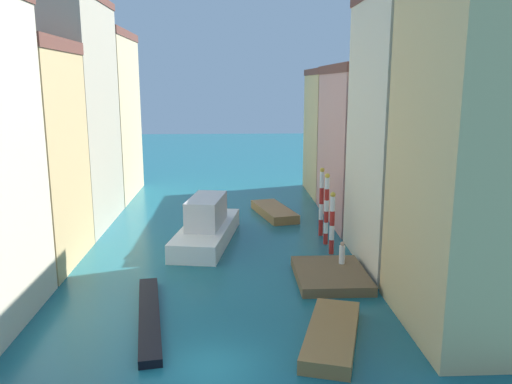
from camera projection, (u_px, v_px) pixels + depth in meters
ground_plane at (221, 218)px, 45.26m from camera, size 154.00×154.00×0.00m
building_left_1 at (15, 155)px, 32.33m from camera, size 7.04×8.34×14.22m
building_left_2 at (62, 114)px, 41.32m from camera, size 7.04×11.05×18.29m
building_left_3 at (97, 116)px, 52.41m from camera, size 7.04×11.09×16.63m
building_right_0 at (495, 105)px, 22.91m from camera, size 7.04×8.72×21.16m
building_right_1 at (418, 130)px, 32.42m from camera, size 7.04×9.32×17.33m
building_right_2 at (370, 144)px, 43.55m from camera, size 7.04×11.91×13.05m
building_right_3 at (342, 132)px, 54.13m from camera, size 7.04×9.48×12.99m
waterfront_dock at (331, 275)px, 30.94m from camera, size 4.16×5.52×0.57m
person_on_dock at (342, 253)px, 31.99m from camera, size 0.36×0.36×1.41m
mooring_pole_0 at (332, 222)px, 35.24m from camera, size 0.36×0.36×4.37m
mooring_pole_1 at (326, 208)px, 37.33m from camera, size 0.36×0.36×5.26m
mooring_pole_2 at (321, 201)px, 39.52m from camera, size 0.36×0.36×5.31m
vaporetto_white at (207, 226)px, 38.12m from camera, size 4.96×10.79×3.41m
gondola_black at (149, 316)px, 25.69m from camera, size 2.48×9.35×0.40m
motorboat_0 at (332, 335)px, 23.52m from camera, size 3.89×6.71×0.66m
motorboat_1 at (274, 211)px, 45.94m from camera, size 3.87×7.10×0.75m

